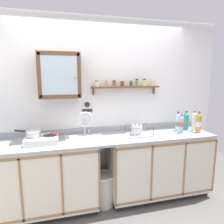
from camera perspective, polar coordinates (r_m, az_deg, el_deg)
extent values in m
plane|color=#565451|center=(2.89, 0.58, -27.64)|extent=(6.06, 6.06, 0.00)
cube|color=white|center=(2.99, -2.81, 0.93)|extent=(3.66, 0.05, 2.59)
cube|color=white|center=(3.03, -2.90, 24.80)|extent=(3.66, 0.02, 0.05)
cube|color=black|center=(3.13, -18.07, -24.04)|extent=(1.31, 0.54, 0.08)
cube|color=beige|center=(2.87, -18.62, -16.70)|extent=(1.34, 0.60, 0.84)
cube|color=#997047|center=(2.44, -19.60, -11.86)|extent=(1.34, 0.01, 0.03)
cube|color=#997047|center=(2.80, -18.60, -26.30)|extent=(1.34, 0.01, 0.03)
cube|color=#997047|center=(2.63, -24.21, -19.67)|extent=(0.02, 0.01, 0.77)
cube|color=#997047|center=(2.59, -13.88, -19.53)|extent=(0.02, 0.01, 0.77)
cube|color=#997047|center=(2.63, -3.58, -18.81)|extent=(0.02, 0.01, 0.77)
cube|color=black|center=(3.41, 12.24, -20.67)|extent=(1.44, 0.54, 0.08)
cube|color=beige|center=(3.18, 12.81, -13.74)|extent=(1.47, 0.60, 0.84)
cube|color=#997047|center=(2.79, 16.01, -8.87)|extent=(1.47, 0.01, 0.03)
cube|color=#997047|center=(3.12, 15.29, -22.09)|extent=(1.47, 0.01, 0.03)
cube|color=#997047|center=(2.67, 1.11, -18.29)|extent=(0.02, 0.01, 0.77)
cube|color=#997047|center=(2.83, 11.15, -16.78)|extent=(0.02, 0.01, 0.77)
cube|color=#997047|center=(3.06, 19.76, -15.07)|extent=(0.02, 0.01, 0.77)
cube|color=#997047|center=(3.35, 26.92, -13.37)|extent=(0.02, 0.01, 0.77)
cube|color=#9EA3A8|center=(2.77, -1.35, -7.47)|extent=(3.02, 0.63, 0.03)
cube|color=#9EA3A8|center=(3.02, -2.62, -4.86)|extent=(3.02, 0.02, 0.08)
cube|color=silver|center=(2.73, -7.69, -7.34)|extent=(0.51, 0.37, 0.01)
cube|color=slate|center=(2.77, -7.62, -9.95)|extent=(0.43, 0.30, 0.01)
cube|color=slate|center=(2.89, -8.02, -7.83)|extent=(0.43, 0.01, 0.13)
cube|color=slate|center=(2.61, -7.24, -9.82)|extent=(0.43, 0.01, 0.13)
cylinder|color=#4C4C51|center=(2.77, -7.62, -9.99)|extent=(0.04, 0.04, 0.01)
cylinder|color=silver|center=(2.92, -7.70, -6.03)|extent=(0.05, 0.05, 0.02)
cylinder|color=silver|center=(2.89, -7.76, -3.75)|extent=(0.02, 0.02, 0.22)
torus|color=silver|center=(2.78, -7.57, -2.05)|extent=(0.21, 0.02, 0.21)
cylinder|color=silver|center=(2.92, -6.55, -5.34)|extent=(0.02, 0.02, 0.06)
cube|color=silver|center=(2.69, -19.17, -7.36)|extent=(0.40, 0.33, 0.07)
cylinder|color=#2D2D2D|center=(2.72, -21.21, -6.46)|extent=(0.16, 0.16, 0.01)
cylinder|color=#2D2D2D|center=(2.70, -17.14, -6.32)|extent=(0.16, 0.16, 0.01)
cylinder|color=black|center=(2.56, -21.59, -8.41)|extent=(0.03, 0.02, 0.03)
cylinder|color=black|center=(2.54, -17.25, -8.28)|extent=(0.03, 0.02, 0.03)
cylinder|color=silver|center=(2.71, -21.26, -5.69)|extent=(0.17, 0.17, 0.07)
torus|color=silver|center=(2.70, -21.31, -4.98)|extent=(0.18, 0.18, 0.01)
cylinder|color=black|center=(2.80, -24.29, -4.88)|extent=(0.16, 0.10, 0.02)
cylinder|color=gold|center=(3.23, 23.24, -3.08)|extent=(0.07, 0.07, 0.26)
cone|color=gold|center=(3.20, 23.41, -0.54)|extent=(0.07, 0.07, 0.03)
cylinder|color=#2D59B2|center=(3.20, 23.45, -0.08)|extent=(0.03, 0.03, 0.02)
cylinder|color=white|center=(3.23, 23.23, -3.12)|extent=(0.07, 0.07, 0.07)
cylinder|color=teal|center=(3.32, 20.12, -2.71)|extent=(0.08, 0.08, 0.24)
cone|color=teal|center=(3.29, 20.26, -0.36)|extent=(0.08, 0.08, 0.04)
cylinder|color=red|center=(3.29, 20.29, 0.14)|extent=(0.04, 0.04, 0.02)
cylinder|color=#4C9959|center=(3.32, 20.12, -2.61)|extent=(0.09, 0.09, 0.07)
cylinder|color=#8CB7E0|center=(3.12, 18.90, -3.55)|extent=(0.07, 0.07, 0.23)
cone|color=#8CB7E0|center=(3.09, 19.03, -1.21)|extent=(0.07, 0.07, 0.03)
cylinder|color=red|center=(3.08, 19.06, -0.74)|extent=(0.03, 0.03, 0.02)
cylinder|color=#D84C3F|center=(3.11, 18.92, -3.22)|extent=(0.07, 0.07, 0.06)
cylinder|color=silver|center=(3.22, 18.01, -2.93)|extent=(0.06, 0.06, 0.24)
cone|color=silver|center=(3.20, 18.14, -0.56)|extent=(0.06, 0.06, 0.03)
cylinder|color=#262626|center=(3.19, 18.16, -0.13)|extent=(0.03, 0.03, 0.02)
cylinder|color=#4C9959|center=(3.23, 18.00, -3.15)|extent=(0.06, 0.06, 0.07)
cylinder|color=white|center=(3.31, 22.10, -2.73)|extent=(0.06, 0.06, 0.26)
cone|color=white|center=(3.28, 22.26, -0.29)|extent=(0.06, 0.06, 0.03)
cylinder|color=red|center=(3.27, 22.29, 0.12)|extent=(0.03, 0.03, 0.02)
cylinder|color=white|center=(3.30, 22.12, -2.44)|extent=(0.06, 0.06, 0.07)
cube|color=#B2B2B7|center=(2.89, 7.60, -6.36)|extent=(0.36, 0.25, 0.01)
cylinder|color=#4C4F54|center=(2.71, 5.33, -5.96)|extent=(0.01, 0.01, 0.12)
cylinder|color=#4C4F54|center=(2.83, 11.62, -5.40)|extent=(0.01, 0.01, 0.12)
cylinder|color=#4C4F54|center=(2.92, 3.76, -4.75)|extent=(0.01, 0.01, 0.12)
cylinder|color=#4C4F54|center=(3.04, 9.67, -4.29)|extent=(0.01, 0.01, 0.12)
cylinder|color=#4C4F54|center=(2.75, 8.58, -4.47)|extent=(0.33, 0.01, 0.01)
cylinder|color=#4C4F54|center=(2.96, 6.80, -3.38)|extent=(0.33, 0.01, 0.01)
cylinder|color=white|center=(2.83, 5.96, -4.94)|extent=(0.01, 0.16, 0.16)
cylinder|color=white|center=(2.85, 6.97, -4.86)|extent=(0.01, 0.15, 0.15)
cylinder|color=white|center=(2.87, 7.97, -4.78)|extent=(0.01, 0.14, 0.14)
cylinder|color=#B24C47|center=(2.73, -16.07, -6.61)|extent=(0.08, 0.08, 0.11)
torus|color=#B24C47|center=(2.77, -16.00, -6.24)|extent=(0.02, 0.07, 0.07)
cube|color=brown|center=(2.74, -14.58, 9.94)|extent=(0.53, 0.25, 0.58)
cube|color=silver|center=(2.61, -14.57, 9.96)|extent=(0.43, 0.01, 0.48)
cube|color=brown|center=(2.62, -19.85, 9.69)|extent=(0.04, 0.01, 0.55)
cube|color=brown|center=(2.62, -9.28, 10.14)|extent=(0.04, 0.01, 0.55)
cube|color=brown|center=(2.62, -14.83, 15.68)|extent=(0.50, 0.01, 0.05)
cube|color=brown|center=(2.62, -14.32, 4.23)|extent=(0.50, 0.01, 0.05)
sphere|color=olive|center=(2.60, -10.41, 9.47)|extent=(0.02, 0.02, 0.02)
cube|color=brown|center=(2.96, 3.93, 7.07)|extent=(1.00, 0.14, 0.02)
cube|color=brown|center=(2.90, -5.31, 5.77)|extent=(0.02, 0.03, 0.10)
cube|color=brown|center=(3.19, 11.66, 5.99)|extent=(0.02, 0.03, 0.10)
cylinder|color=silver|center=(2.85, -4.28, 7.87)|extent=(0.05, 0.05, 0.07)
cylinder|color=#33723F|center=(2.85, -4.29, 8.71)|extent=(0.05, 0.05, 0.02)
cylinder|color=tan|center=(2.89, -1.61, 8.09)|extent=(0.04, 0.04, 0.08)
cylinder|color=white|center=(2.89, -1.61, 9.08)|extent=(0.04, 0.04, 0.02)
cylinder|color=brown|center=(2.91, 0.62, 7.92)|extent=(0.04, 0.04, 0.07)
cylinder|color=black|center=(2.91, 0.62, 8.73)|extent=(0.05, 0.05, 0.02)
cylinder|color=#4C3326|center=(2.93, 2.91, 8.00)|extent=(0.05, 0.05, 0.07)
cylinder|color=yellow|center=(2.93, 2.92, 8.86)|extent=(0.05, 0.05, 0.02)
cylinder|color=#4C3326|center=(2.97, 5.37, 7.91)|extent=(0.04, 0.04, 0.06)
cylinder|color=#33723F|center=(2.97, 5.38, 8.67)|extent=(0.04, 0.04, 0.02)
cylinder|color=#598C3F|center=(3.02, 6.99, 8.14)|extent=(0.04, 0.04, 0.09)
cylinder|color=black|center=(3.02, 7.01, 9.12)|extent=(0.04, 0.04, 0.02)
cylinder|color=#E0C659|center=(3.04, 9.08, 8.12)|extent=(0.05, 0.05, 0.09)
cylinder|color=black|center=(3.04, 9.11, 9.11)|extent=(0.05, 0.05, 0.02)
cylinder|color=#E0C659|center=(3.11, 11.21, 7.97)|extent=(0.04, 0.04, 0.08)
cylinder|color=white|center=(3.11, 11.24, 8.80)|extent=(0.04, 0.04, 0.02)
cube|color=silver|center=(2.92, -7.03, 1.51)|extent=(0.17, 0.01, 0.24)
cube|color=#262626|center=(2.93, -6.99, 0.45)|extent=(0.15, 0.00, 0.04)
cylinder|color=#262626|center=(2.91, -7.03, 2.09)|extent=(0.08, 0.00, 0.08)
cylinder|color=silver|center=(3.00, -2.39, -21.07)|extent=(0.29, 0.29, 0.44)
torus|color=white|center=(2.90, -2.42, -17.38)|extent=(0.33, 0.33, 0.03)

